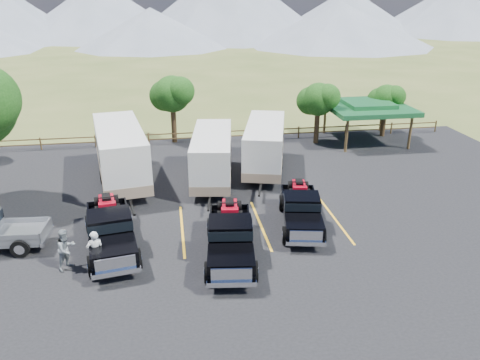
{
  "coord_description": "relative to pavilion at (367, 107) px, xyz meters",
  "views": [
    {
      "loc": [
        -2.31,
        -16.97,
        11.19
      ],
      "look_at": [
        1.3,
        6.38,
        1.6
      ],
      "focal_mm": 35.0,
      "sensor_mm": 36.0,
      "label": 1
    }
  ],
  "objects": [
    {
      "name": "tree_ne_b",
      "position": [
        1.98,
        1.01,
        0.34
      ],
      "size": [
        2.77,
        2.59,
        4.27
      ],
      "color": "black",
      "rests_on": "ground"
    },
    {
      "name": "asphalt_lot",
      "position": [
        -13.0,
        -14.0,
        -2.77
      ],
      "size": [
        44.0,
        34.0,
        0.04
      ],
      "primitive_type": "cube",
      "color": "black",
      "rests_on": "ground"
    },
    {
      "name": "trailer_left",
      "position": [
        -18.39,
        -6.07,
        -0.89
      ],
      "size": [
        4.0,
        10.26,
        3.55
      ],
      "rotation": [
        0.0,
        0.0,
        0.17
      ],
      "color": "silver",
      "rests_on": "asphalt_lot"
    },
    {
      "name": "pavilion",
      "position": [
        0.0,
        0.0,
        0.0
      ],
      "size": [
        6.2,
        6.2,
        3.22
      ],
      "color": "brown",
      "rests_on": "ground"
    },
    {
      "name": "tree_north",
      "position": [
        -15.03,
        2.02,
        1.05
      ],
      "size": [
        3.46,
        3.24,
        5.25
      ],
      "color": "black",
      "rests_on": "ground"
    },
    {
      "name": "ground",
      "position": [
        -13.0,
        -17.0,
        -2.79
      ],
      "size": [
        320.0,
        320.0,
        0.0
      ],
      "primitive_type": "plane",
      "color": "#455624",
      "rests_on": "ground"
    },
    {
      "name": "stall_lines",
      "position": [
        -13.0,
        -13.0,
        -2.74
      ],
      "size": [
        12.12,
        5.5,
        0.01
      ],
      "color": "#F1AD1C",
      "rests_on": "asphalt_lot"
    },
    {
      "name": "rig_center",
      "position": [
        -12.92,
        -15.69,
        -1.76
      ],
      "size": [
        2.74,
        6.36,
        2.06
      ],
      "rotation": [
        0.0,
        0.0,
        -0.12
      ],
      "color": "black",
      "rests_on": "asphalt_lot"
    },
    {
      "name": "trailer_right",
      "position": [
        -9.23,
        -5.29,
        -1.09
      ],
      "size": [
        4.16,
        9.11,
        3.17
      ],
      "rotation": [
        0.0,
        0.0,
        -0.26
      ],
      "color": "silver",
      "rests_on": "asphalt_lot"
    },
    {
      "name": "tree_ne_a",
      "position": [
        -4.03,
        0.01,
        0.69
      ],
      "size": [
        3.11,
        2.92,
        4.76
      ],
      "color": "black",
      "rests_on": "ground"
    },
    {
      "name": "rail_fence",
      "position": [
        -11.0,
        1.5,
        -2.18
      ],
      "size": [
        36.12,
        0.12,
        1.0
      ],
      "color": "brown",
      "rests_on": "ground"
    },
    {
      "name": "person_b",
      "position": [
        -19.99,
        -15.69,
        -1.82
      ],
      "size": [
        1.11,
        1.14,
        1.85
      ],
      "primitive_type": "imported",
      "rotation": [
        0.0,
        0.0,
        0.9
      ],
      "color": "gray",
      "rests_on": "asphalt_lot"
    },
    {
      "name": "mountain_range",
      "position": [
        -20.63,
        88.98,
        5.08
      ],
      "size": [
        209.0,
        71.0,
        20.0
      ],
      "color": "slate",
      "rests_on": "ground"
    },
    {
      "name": "rig_right",
      "position": [
        -8.98,
        -13.27,
        -1.83
      ],
      "size": [
        2.87,
        5.96,
        1.91
      ],
      "rotation": [
        0.0,
        0.0,
        -0.19
      ],
      "color": "black",
      "rests_on": "asphalt_lot"
    },
    {
      "name": "rig_left",
      "position": [
        -18.3,
        -14.2,
        -1.75
      ],
      "size": [
        2.96,
        6.46,
        2.08
      ],
      "rotation": [
        0.0,
        0.0,
        0.16
      ],
      "color": "black",
      "rests_on": "asphalt_lot"
    },
    {
      "name": "person_a",
      "position": [
        -18.7,
        -16.22,
        -1.77
      ],
      "size": [
        0.81,
        0.64,
        1.95
      ],
      "primitive_type": "imported",
      "rotation": [
        0.0,
        0.0,
        3.42
      ],
      "color": "silver",
      "rests_on": "asphalt_lot"
    },
    {
      "name": "trailer_center",
      "position": [
        -12.84,
        -6.73,
        -1.13
      ],
      "size": [
        3.29,
        8.92,
        3.08
      ],
      "rotation": [
        0.0,
        0.0,
        -0.14
      ],
      "color": "silver",
      "rests_on": "asphalt_lot"
    }
  ]
}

